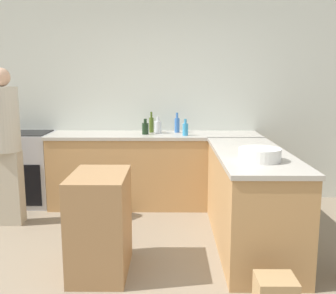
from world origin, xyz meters
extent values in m
plane|color=gray|center=(0.00, 0.00, 0.00)|extent=(14.00, 14.00, 0.00)
cube|color=silver|center=(0.00, 2.47, 1.35)|extent=(8.00, 0.06, 2.70)
cube|color=tan|center=(0.00, 2.12, 0.45)|extent=(2.64, 0.63, 0.90)
cube|color=#ADA89E|center=(0.00, 2.12, 0.92)|extent=(2.67, 0.66, 0.04)
cube|color=tan|center=(0.99, 0.89, 0.45)|extent=(0.66, 1.84, 0.90)
cube|color=#ADA89E|center=(0.99, 0.89, 0.92)|extent=(0.69, 1.87, 0.04)
cube|color=#ADADB2|center=(-1.67, 2.14, 0.47)|extent=(0.66, 0.58, 0.94)
cube|color=black|center=(-1.67, 1.85, 0.33)|extent=(0.55, 0.01, 0.52)
cube|color=black|center=(-1.67, 2.14, 0.94)|extent=(0.61, 0.54, 0.01)
cube|color=#997047|center=(-0.39, 0.32, 0.43)|extent=(0.46, 0.69, 0.86)
cylinder|color=white|center=(0.97, 0.48, 0.99)|extent=(0.36, 0.36, 0.11)
cylinder|color=#386BB7|center=(0.29, 2.25, 1.03)|extent=(0.07, 0.07, 0.18)
cylinder|color=#386BB7|center=(0.29, 2.25, 1.16)|extent=(0.03, 0.03, 0.07)
cylinder|color=silver|center=(0.04, 2.17, 1.01)|extent=(0.09, 0.09, 0.15)
cylinder|color=silver|center=(0.04, 2.17, 1.12)|extent=(0.04, 0.04, 0.06)
cylinder|color=#338CBF|center=(0.39, 1.98, 1.01)|extent=(0.07, 0.07, 0.15)
cylinder|color=#338CBF|center=(0.39, 1.98, 1.11)|extent=(0.03, 0.03, 0.06)
cylinder|color=black|center=(-0.11, 2.08, 1.01)|extent=(0.08, 0.08, 0.14)
cylinder|color=black|center=(-0.11, 2.08, 1.10)|extent=(0.04, 0.04, 0.05)
cylinder|color=#475B1E|center=(-0.05, 2.24, 1.03)|extent=(0.06, 0.06, 0.19)
cylinder|color=#475B1E|center=(-0.05, 2.24, 1.17)|extent=(0.03, 0.03, 0.08)
cube|color=#ADA38E|center=(-1.62, 1.43, 0.42)|extent=(0.30, 0.18, 0.84)
cylinder|color=#B7B2A3|center=(-1.62, 1.43, 1.19)|extent=(0.33, 0.33, 0.71)
sphere|color=tan|center=(-1.62, 1.43, 1.65)|extent=(0.20, 0.20, 0.20)
camera|label=1|loc=(0.21, -2.82, 1.64)|focal=42.00mm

